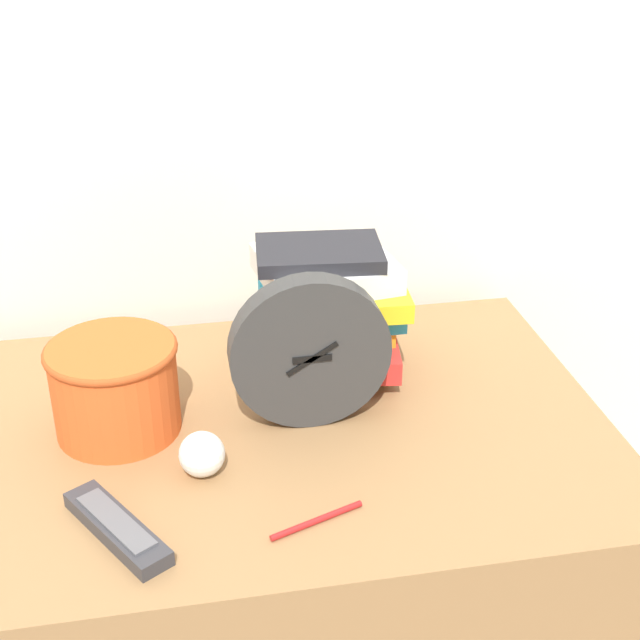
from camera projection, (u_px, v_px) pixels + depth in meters
name	position (u px, v px, depth m)	size (l,w,h in m)	color
wall_back	(217.00, 62.00, 1.41)	(6.00, 0.04, 2.40)	silver
desk	(264.00, 623.00, 1.45)	(1.00, 0.65, 0.77)	olive
desk_clock	(310.00, 352.00, 1.23)	(0.23, 0.04, 0.23)	#333333
book_stack	(329.00, 308.00, 1.36)	(0.23, 0.22, 0.21)	green
basket	(115.00, 385.00, 1.23)	(0.18, 0.18, 0.13)	#E05623
tv_remote	(117.00, 528.00, 1.06)	(0.13, 0.18, 0.02)	#333338
crumpled_paper_ball	(202.00, 454.00, 1.16)	(0.06, 0.06, 0.06)	white
pen	(317.00, 521.00, 1.08)	(0.12, 0.05, 0.01)	#B21E1E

